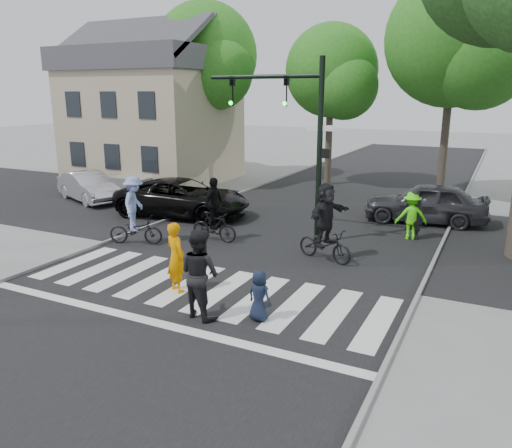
{
  "coord_description": "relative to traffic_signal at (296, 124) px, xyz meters",
  "views": [
    {
      "loc": [
        6.57,
        -9.18,
        4.9
      ],
      "look_at": [
        0.5,
        3.0,
        1.3
      ],
      "focal_mm": 35.0,
      "sensor_mm": 36.0,
      "label": 1
    }
  ],
  "objects": [
    {
      "name": "bystander_dark",
      "position": [
        3.67,
        1.8,
        -3.02
      ],
      "size": [
        0.68,
        0.49,
        1.76
      ],
      "primitive_type": "imported",
      "rotation": [
        0.0,
        0.0,
        3.03
      ],
      "color": "black",
      "rests_on": "ground"
    },
    {
      "name": "bg_tree_1",
      "position": [
        -9.06,
        9.28,
        2.75
      ],
      "size": [
        6.09,
        5.8,
        9.8
      ],
      "color": "brown",
      "rests_on": "ground"
    },
    {
      "name": "ground",
      "position": [
        -0.35,
        -6.2,
        -3.9
      ],
      "size": [
        120.0,
        120.0,
        0.0
      ],
      "primitive_type": "plane",
      "color": "gray",
      "rests_on": "ground"
    },
    {
      "name": "cyclist_mid",
      "position": [
        -2.3,
        -1.46,
        -3.0
      ],
      "size": [
        1.68,
        1.02,
        2.18
      ],
      "color": "black",
      "rests_on": "ground"
    },
    {
      "name": "pedestrian_child",
      "position": [
        1.74,
        -6.24,
        -3.32
      ],
      "size": [
        0.63,
        0.46,
        1.17
      ],
      "primitive_type": "imported",
      "rotation": [
        0.0,
        0.0,
        2.97
      ],
      "color": "#161F33",
      "rests_on": "ground"
    },
    {
      "name": "bystander_hivis",
      "position": [
        3.6,
        1.75,
        -3.07
      ],
      "size": [
        1.22,
        0.97,
        1.65
      ],
      "primitive_type": "imported",
      "rotation": [
        0.0,
        0.0,
        3.52
      ],
      "color": "#4EFF10",
      "rests_on": "ground"
    },
    {
      "name": "pedestrian_woman",
      "position": [
        -0.86,
        -5.67,
        -3.0
      ],
      "size": [
        0.78,
        0.66,
        1.81
      ],
      "primitive_type": "imported",
      "rotation": [
        0.0,
        0.0,
        2.74
      ],
      "color": "orange",
      "rests_on": "ground"
    },
    {
      "name": "bg_tree_3",
      "position": [
        3.95,
        9.07,
        3.04
      ],
      "size": [
        6.3,
        6.0,
        10.2
      ],
      "color": "brown",
      "rests_on": "ground"
    },
    {
      "name": "road_cross",
      "position": [
        -0.35,
        1.8,
        -3.89
      ],
      "size": [
        70.0,
        10.0,
        0.01
      ],
      "primitive_type": "cube",
      "color": "black",
      "rests_on": "ground"
    },
    {
      "name": "crosswalk",
      "position": [
        -0.35,
        -5.54,
        -3.89
      ],
      "size": [
        10.0,
        3.85,
        0.01
      ],
      "color": "silver",
      "rests_on": "ground"
    },
    {
      "name": "bg_tree_0",
      "position": [
        -14.09,
        9.8,
        2.24
      ],
      "size": [
        5.46,
        5.2,
        8.97
      ],
      "color": "brown",
      "rests_on": "ground"
    },
    {
      "name": "house",
      "position": [
        -11.85,
        7.78,
        -0.1
      ],
      "size": [
        8.4,
        8.1,
        8.82
      ],
      "color": "#BFB18E",
      "rests_on": "ground"
    },
    {
      "name": "cyclist_left",
      "position": [
        -4.47,
        -2.89,
        -2.91
      ],
      "size": [
        1.9,
        1.33,
        2.28
      ],
      "color": "black",
      "rests_on": "ground"
    },
    {
      "name": "cyclist_right",
      "position": [
        1.7,
        -1.69,
        -2.85
      ],
      "size": [
        1.97,
        1.82,
        2.36
      ],
      "color": "black",
      "rests_on": "ground"
    },
    {
      "name": "bg_tree_2",
      "position": [
        -2.11,
        10.42,
        1.88
      ],
      "size": [
        5.04,
        4.8,
        8.4
      ],
      "color": "brown",
      "rests_on": "ground"
    },
    {
      "name": "car_silver",
      "position": [
        -10.88,
        1.51,
        -3.23
      ],
      "size": [
        4.33,
        2.86,
        1.35
      ],
      "primitive_type": "imported",
      "rotation": [
        0.0,
        0.0,
        1.19
      ],
      "color": "#B5B4B9",
      "rests_on": "ground"
    },
    {
      "name": "curb_left",
      "position": [
        -5.4,
        -1.2,
        -3.85
      ],
      "size": [
        0.1,
        70.0,
        0.1
      ],
      "primitive_type": "cube",
      "color": "gray",
      "rests_on": "ground"
    },
    {
      "name": "car_suv",
      "position": [
        -5.29,
        1.04,
        -3.14
      ],
      "size": [
        5.72,
        3.14,
        1.52
      ],
      "primitive_type": "imported",
      "rotation": [
        0.0,
        0.0,
        1.69
      ],
      "color": "black",
      "rests_on": "ground"
    },
    {
      "name": "traffic_signal",
      "position": [
        0.0,
        0.0,
        0.0
      ],
      "size": [
        4.45,
        0.29,
        6.0
      ],
      "color": "black",
      "rests_on": "ground"
    },
    {
      "name": "pedestrian_adult",
      "position": [
        0.47,
        -6.65,
        -2.88
      ],
      "size": [
        1.16,
        1.0,
        2.04
      ],
      "primitive_type": "imported",
      "rotation": [
        0.0,
        0.0,
        2.88
      ],
      "color": "black",
      "rests_on": "ground"
    },
    {
      "name": "car_grey",
      "position": [
        3.69,
        4.37,
        -3.12
      ],
      "size": [
        4.76,
        2.32,
        1.57
      ],
      "primitive_type": "imported",
      "rotation": [
        0.0,
        0.0,
        -1.47
      ],
      "color": "#323338",
      "rests_on": "ground"
    },
    {
      "name": "curb_right",
      "position": [
        4.7,
        -1.2,
        -3.85
      ],
      "size": [
        0.1,
        70.0,
        0.1
      ],
      "primitive_type": "cube",
      "color": "gray",
      "rests_on": "ground"
    },
    {
      "name": "road_stem",
      "position": [
        -0.35,
        -1.2,
        -3.9
      ],
      "size": [
        10.0,
        70.0,
        0.01
      ],
      "primitive_type": "cube",
      "color": "black",
      "rests_on": "ground"
    }
  ]
}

